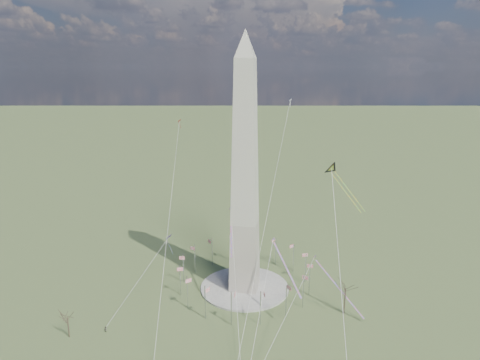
% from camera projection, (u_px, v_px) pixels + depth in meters
% --- Properties ---
extents(ground, '(2000.00, 2000.00, 0.00)m').
position_uv_depth(ground, '(245.00, 288.00, 174.97)').
color(ground, '#48572B').
rests_on(ground, ground).
extents(plaza, '(36.00, 36.00, 0.80)m').
position_uv_depth(plaza, '(245.00, 287.00, 174.87)').
color(plaza, '#B3B1A4').
rests_on(plaza, ground).
extents(washington_monument, '(15.56, 15.56, 100.00)m').
position_uv_depth(washington_monument, '(245.00, 175.00, 162.69)').
color(washington_monument, '#BEB69F').
rests_on(washington_monument, plaza).
extents(flagpole_ring, '(54.40, 54.40, 13.00)m').
position_uv_depth(flagpole_ring, '(245.00, 272.00, 173.11)').
color(flagpole_ring, silver).
rests_on(flagpole_ring, ground).
extents(tree_near, '(8.79, 8.79, 15.38)m').
position_uv_depth(tree_near, '(346.00, 286.00, 154.40)').
color(tree_near, '#4C3B2E').
rests_on(tree_near, ground).
extents(tree_far, '(6.28, 6.28, 10.98)m').
position_uv_depth(tree_far, '(67.00, 316.00, 141.54)').
color(tree_far, '#4C3B2E').
rests_on(tree_far, ground).
extents(person_west, '(1.16, 1.10, 1.90)m').
position_uv_depth(person_west, '(106.00, 329.00, 146.20)').
color(person_west, gray).
rests_on(person_west, ground).
extents(kite_delta_black, '(16.83, 17.61, 16.34)m').
position_uv_depth(kite_delta_black, '(333.00, 171.00, 168.86)').
color(kite_delta_black, black).
rests_on(kite_delta_black, ground).
extents(kite_diamond_purple, '(2.39, 3.18, 9.27)m').
position_uv_depth(kite_diamond_purple, '(169.00, 239.00, 177.19)').
color(kite_diamond_purple, navy).
rests_on(kite_diamond_purple, ground).
extents(kite_streamer_left, '(12.99, 17.95, 14.41)m').
position_uv_depth(kite_streamer_left, '(283.00, 259.00, 152.32)').
color(kite_streamer_left, '#F24D26').
rests_on(kite_streamer_left, ground).
extents(kite_streamer_mid, '(5.36, 19.09, 13.26)m').
position_uv_depth(kite_streamer_mid, '(231.00, 226.00, 163.62)').
color(kite_streamer_mid, '#F24D26').
rests_on(kite_streamer_mid, ground).
extents(kite_streamer_right, '(19.66, 16.36, 16.62)m').
position_uv_depth(kite_streamer_right, '(330.00, 277.00, 160.43)').
color(kite_streamer_right, '#F24D26').
rests_on(kite_streamer_right, ground).
extents(kite_small_red, '(1.38, 2.02, 4.26)m').
position_uv_depth(kite_small_red, '(179.00, 122.00, 201.69)').
color(kite_small_red, red).
rests_on(kite_small_red, ground).
extents(kite_small_white, '(1.43, 1.48, 4.20)m').
position_uv_depth(kite_small_white, '(290.00, 101.00, 199.29)').
color(kite_small_white, silver).
rests_on(kite_small_white, ground).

